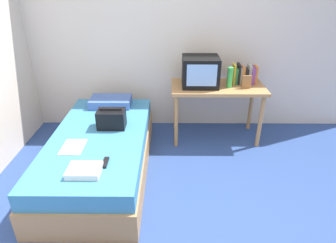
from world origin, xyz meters
TOP-DOWN VIEW (x-y plane):
  - ground_plane at (0.00, 0.00)m, footprint 8.00×8.00m
  - wall_back at (0.00, 2.00)m, footprint 5.20×0.10m
  - bed at (-0.83, 0.77)m, footprint 1.00×2.00m
  - desk at (0.53, 1.56)m, footprint 1.16×0.60m
  - tv at (0.30, 1.56)m, footprint 0.44×0.39m
  - water_bottle at (0.66, 1.50)m, footprint 0.07×0.07m
  - book_row at (0.87, 1.65)m, footprint 0.30×0.17m
  - picture_frame at (0.86, 1.46)m, footprint 0.11×0.02m
  - pillow at (-0.83, 1.53)m, footprint 0.51×0.32m
  - handbag at (-0.71, 0.94)m, footprint 0.30×0.20m
  - magazine at (-1.02, 0.51)m, footprint 0.21×0.29m
  - remote_dark at (-0.65, 0.24)m, footprint 0.04×0.16m
  - folded_towel at (-0.79, 0.10)m, footprint 0.28×0.22m

SIDE VIEW (x-z plane):
  - ground_plane at x=0.00m, z-range 0.00..0.00m
  - bed at x=-0.83m, z-range 0.00..0.46m
  - magazine at x=-1.02m, z-range 0.47..0.47m
  - remote_dark at x=-0.65m, z-range 0.47..0.49m
  - folded_towel at x=-0.79m, z-range 0.47..0.52m
  - pillow at x=-0.83m, z-range 0.47..0.57m
  - handbag at x=-0.71m, z-range 0.45..0.68m
  - desk at x=0.53m, z-range 0.27..1.01m
  - picture_frame at x=0.86m, z-range 0.73..0.89m
  - book_row at x=0.87m, z-range 0.72..0.97m
  - water_bottle at x=0.66m, z-range 0.73..0.98m
  - tv at x=0.30m, z-range 0.73..1.09m
  - wall_back at x=0.00m, z-range 0.00..2.60m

